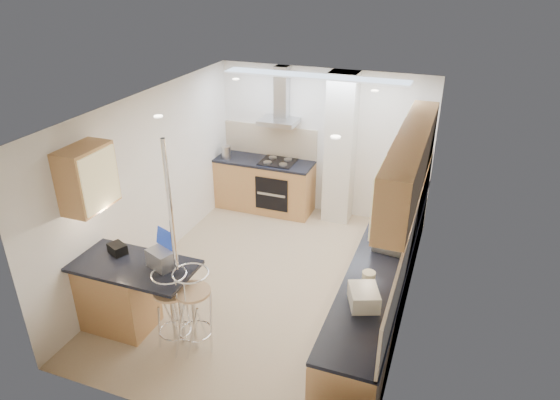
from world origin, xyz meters
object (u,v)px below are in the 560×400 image
at_px(bar_stool_near, 173,311).
at_px(bar_stool_end, 194,311).
at_px(bread_bin, 364,297).
at_px(microwave, 395,234).
at_px(laptop, 162,259).

relative_size(bar_stool_near, bar_stool_end, 0.97).
distance_m(bar_stool_near, bar_stool_end, 0.24).
bearing_deg(bar_stool_near, bread_bin, 2.32).
distance_m(microwave, laptop, 2.73).
relative_size(microwave, bar_stool_near, 0.56).
distance_m(bar_stool_near, bread_bin, 2.13).
bearing_deg(laptop, bread_bin, 25.22).
bearing_deg(microwave, bread_bin, -177.95).
height_order(bar_stool_end, bread_bin, bread_bin).
bearing_deg(bread_bin, bar_stool_near, 167.02).
distance_m(microwave, bar_stool_near, 2.73).
bearing_deg(bar_stool_end, bar_stool_near, 130.70).
height_order(laptop, bread_bin, laptop).
xyz_separation_m(microwave, bar_stool_near, (-2.15, -1.58, -0.57)).
bearing_deg(bar_stool_near, laptop, 131.39).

